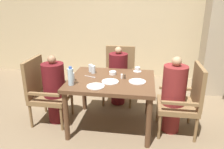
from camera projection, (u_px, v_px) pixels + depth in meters
name	position (u px, v px, depth m)	size (l,w,h in m)	color
ground_plane	(112.00, 125.00, 3.27)	(16.00, 16.00, 0.00)	#7A664C
wall_back	(127.00, 16.00, 4.95)	(8.00, 0.06, 2.80)	#C6B289
pillar_stone	(220.00, 24.00, 4.00)	(0.48, 0.48, 2.70)	tan
dining_table	(111.00, 85.00, 3.05)	(1.18, 0.98, 0.73)	brown
chair_left_side	(45.00, 90.00, 3.24)	(0.53, 0.53, 0.98)	brown
diner_in_left_chair	(54.00, 89.00, 3.21)	(0.32, 0.32, 1.04)	#5B1419
chair_far_side	(119.00, 73.00, 3.94)	(0.53, 0.53, 0.98)	brown
diner_in_far_chair	(118.00, 75.00, 3.79)	(0.32, 0.32, 1.03)	#5B1419
chair_right_side	(185.00, 99.00, 2.95)	(0.53, 0.53, 0.98)	brown
diner_in_right_chair	(173.00, 95.00, 2.96)	(0.32, 0.32, 1.09)	maroon
plate_main_left	(96.00, 86.00, 2.76)	(0.23, 0.23, 0.01)	white
plate_main_right	(110.00, 82.00, 2.91)	(0.23, 0.23, 0.01)	white
plate_dessert_center	(137.00, 81.00, 2.92)	(0.23, 0.23, 0.01)	white
teacup_with_saucer	(137.00, 70.00, 3.32)	(0.12, 0.12, 0.07)	white
bowl_small	(113.00, 73.00, 3.20)	(0.10, 0.10, 0.04)	white
water_bottle	(71.00, 77.00, 2.78)	(0.07, 0.07, 0.25)	silver
glass_tall_near	(72.00, 77.00, 2.93)	(0.06, 0.06, 0.11)	silver
glass_tall_mid	(93.00, 70.00, 3.24)	(0.06, 0.06, 0.11)	silver
glass_tall_far	(91.00, 68.00, 3.31)	(0.06, 0.06, 0.11)	silver
salt_shaker	(122.00, 76.00, 3.03)	(0.03, 0.03, 0.07)	white
pepper_shaker	(125.00, 77.00, 3.03)	(0.03, 0.03, 0.06)	#4C3D2D
fork_beside_plate	(91.00, 77.00, 3.10)	(0.17, 0.07, 0.00)	silver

